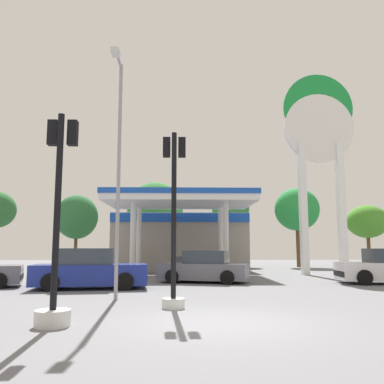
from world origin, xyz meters
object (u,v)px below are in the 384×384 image
object	(u,v)px
tree_3	(231,209)
tree_5	(367,222)
tree_1	(77,217)
tree_2	(155,209)
station_pole_sign	(319,144)
traffic_signal_2	(174,229)
traffic_signal_1	(56,251)
car_3	(90,270)
car_0	(204,268)
corner_streetlamp	(118,155)
tree_4	(297,210)

from	to	relation	value
tree_3	tree_5	size ratio (longest dim) A/B	1.25
tree_1	tree_2	bearing A→B (deg)	5.18
station_pole_sign	tree_3	size ratio (longest dim) A/B	1.91
traffic_signal_2	tree_5	xyz separation A→B (m)	(16.38, 23.92, 1.71)
traffic_signal_1	tree_1	size ratio (longest dim) A/B	0.76
traffic_signal_2	tree_5	distance (m)	29.04
station_pole_sign	car_3	size ratio (longest dim) A/B	2.71
car_0	tree_5	xyz separation A→B (m)	(15.11, 15.83, 3.17)
car_3	corner_streetlamp	distance (m)	5.60
traffic_signal_1	station_pole_sign	bearing A→B (deg)	54.71
car_0	tree_2	world-z (taller)	tree_2
car_3	tree_4	xyz separation A→B (m)	(13.52, 18.05, 4.12)
car_3	car_0	bearing A→B (deg)	30.40
tree_3	traffic_signal_2	bearing A→B (deg)	-100.39
car_0	tree_3	size ratio (longest dim) A/B	0.67
traffic_signal_2	tree_2	xyz separation A→B (m)	(-2.07, 23.82, 2.80)
traffic_signal_1	car_3	bearing A→B (deg)	97.16
car_0	tree_1	xyz separation A→B (m)	(-9.88, 15.14, 3.49)
tree_2	corner_streetlamp	world-z (taller)	corner_streetlamp
car_0	tree_4	bearing A→B (deg)	60.02
car_0	car_3	world-z (taller)	car_3
car_3	tree_5	size ratio (longest dim) A/B	0.88
traffic_signal_1	tree_4	world-z (taller)	tree_4
traffic_signal_2	tree_1	xyz separation A→B (m)	(-8.62, 23.22, 2.02)
car_3	tree_5	bearing A→B (deg)	43.17
tree_4	tree_5	bearing A→B (deg)	4.95
station_pole_sign	tree_4	distance (m)	10.52
tree_5	car_0	bearing A→B (deg)	-133.67
station_pole_sign	corner_streetlamp	xyz separation A→B (m)	(-10.68, -11.83, -3.47)
traffic_signal_1	tree_3	size ratio (longest dim) A/B	0.69
traffic_signal_1	tree_3	xyz separation A→B (m)	(7.00, 27.28, 3.50)
tree_3	tree_1	bearing A→B (deg)	-173.28
station_pole_sign	tree_5	xyz separation A→B (m)	(7.54, 10.48, -4.22)
tree_2	tree_5	xyz separation A→B (m)	(18.45, 0.10, -1.08)
corner_streetlamp	tree_3	bearing A→B (deg)	74.59
tree_1	station_pole_sign	bearing A→B (deg)	-29.27
car_0	car_3	distance (m)	5.46
car_0	tree_1	bearing A→B (deg)	123.14
tree_5	tree_4	bearing A→B (deg)	-175.05
car_3	corner_streetlamp	world-z (taller)	corner_streetlamp
car_0	tree_3	xyz separation A→B (m)	(3.28, 16.69, 4.38)
tree_1	corner_streetlamp	xyz separation A→B (m)	(6.77, -21.61, 0.44)
car_3	tree_1	world-z (taller)	tree_1
traffic_signal_1	tree_1	world-z (taller)	tree_1
station_pole_sign	traffic_signal_2	bearing A→B (deg)	-123.32
traffic_signal_2	tree_5	bearing A→B (deg)	55.60
tree_4	corner_streetlamp	xyz separation A→B (m)	(-11.93, -21.76, -0.24)
station_pole_sign	corner_streetlamp	distance (m)	16.31
tree_1	traffic_signal_1	bearing A→B (deg)	-76.53
station_pole_sign	tree_2	world-z (taller)	station_pole_sign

